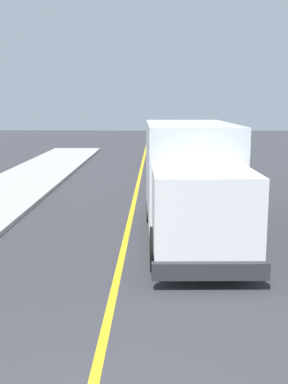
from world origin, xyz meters
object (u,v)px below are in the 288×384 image
(parked_car_mid, at_px, (184,157))
(parked_car_far, at_px, (178,147))
(box_truck, at_px, (191,177))
(parked_car_near, at_px, (184,172))

(parked_car_mid, relative_size, parked_car_far, 1.00)
(box_truck, distance_m, parked_car_near, 7.57)
(parked_car_near, xyz_separation_m, parked_car_far, (0.25, 11.66, 0.00))
(parked_car_mid, bearing_deg, box_truck, -92.35)
(box_truck, height_order, parked_car_far, box_truck)
(box_truck, xyz_separation_m, parked_car_near, (0.22, 7.50, -0.97))
(parked_car_near, bearing_deg, box_truck, -91.65)
(parked_car_near, relative_size, parked_car_far, 1.01)
(box_truck, xyz_separation_m, parked_car_mid, (0.55, 13.51, -0.97))
(parked_car_mid, xyz_separation_m, parked_car_far, (-0.08, 5.65, 0.00))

